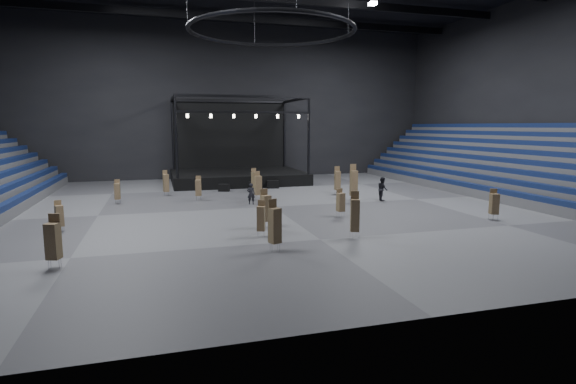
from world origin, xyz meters
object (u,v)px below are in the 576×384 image
object	(u,v)px
chair_stack_2	(53,240)
chair_stack_7	(355,215)
chair_stack_8	(275,225)
crew_member	(382,189)
stage	(237,169)
chair_stack_1	(117,191)
chair_stack_4	(59,215)
chair_stack_12	(255,179)
chair_stack_3	(494,203)
chair_stack_10	(341,202)
chair_stack_9	(258,185)
chair_stack_14	(198,187)
chair_stack_11	(166,183)
chair_stack_5	(337,180)
chair_stack_6	(266,208)
flight_case_right	(273,184)
flight_case_mid	(256,186)
chair_stack_13	(261,218)
chair_stack_0	(354,183)
man_center	(251,194)
flight_case_left	(224,188)

from	to	relation	value
chair_stack_2	chair_stack_7	xyz separation A→B (m)	(14.78, 1.25, 0.07)
chair_stack_8	crew_member	size ratio (longest dim) A/B	1.33
stage	chair_stack_1	bearing A→B (deg)	-135.33
chair_stack_4	chair_stack_12	world-z (taller)	chair_stack_12
chair_stack_1	chair_stack_3	size ratio (longest dim) A/B	0.94
chair_stack_10	crew_member	distance (m)	8.08
chair_stack_9	chair_stack_10	bearing A→B (deg)	-73.11
chair_stack_8	chair_stack_3	bearing A→B (deg)	-8.37
chair_stack_10	chair_stack_14	world-z (taller)	chair_stack_14
chair_stack_10	chair_stack_11	world-z (taller)	chair_stack_11
chair_stack_7	chair_stack_5	bearing A→B (deg)	89.16
chair_stack_11	chair_stack_12	world-z (taller)	chair_stack_11
chair_stack_6	crew_member	size ratio (longest dim) A/B	1.22
chair_stack_5	chair_stack_6	bearing A→B (deg)	-122.19
flight_case_right	chair_stack_10	bearing A→B (deg)	-86.51
stage	flight_case_right	bearing A→B (deg)	-67.47
flight_case_mid	chair_stack_13	distance (m)	18.79
flight_case_right	chair_stack_3	distance (m)	21.48
chair_stack_0	chair_stack_14	size ratio (longest dim) A/B	1.50
chair_stack_8	chair_stack_14	distance (m)	16.85
chair_stack_6	chair_stack_8	world-z (taller)	chair_stack_8
chair_stack_1	chair_stack_14	bearing A→B (deg)	2.02
chair_stack_2	flight_case_mid	bearing A→B (deg)	76.05
chair_stack_4	chair_stack_1	bearing A→B (deg)	51.56
crew_member	chair_stack_14	bearing A→B (deg)	86.13
chair_stack_1	man_center	distance (m)	10.69
chair_stack_7	man_center	world-z (taller)	chair_stack_7
chair_stack_5	chair_stack_11	world-z (taller)	chair_stack_5
chair_stack_5	man_center	distance (m)	9.11
chair_stack_4	chair_stack_9	world-z (taller)	chair_stack_9
chair_stack_0	chair_stack_5	bearing A→B (deg)	91.13
stage	chair_stack_4	world-z (taller)	stage
chair_stack_1	chair_stack_3	bearing A→B (deg)	-26.38
stage	flight_case_mid	size ratio (longest dim) A/B	11.26
chair_stack_7	crew_member	xyz separation A→B (m)	(7.58, 11.07, -0.35)
chair_stack_8	chair_stack_12	size ratio (longest dim) A/B	1.16
chair_stack_13	chair_stack_4	bearing A→B (deg)	-179.10
flight_case_mid	chair_stack_7	size ratio (longest dim) A/B	0.48
man_center	chair_stack_12	bearing A→B (deg)	-87.25
flight_case_mid	chair_stack_5	distance (m)	8.18
chair_stack_1	chair_stack_9	distance (m)	11.22
flight_case_mid	chair_stack_9	world-z (taller)	chair_stack_9
chair_stack_3	chair_stack_7	xyz separation A→B (m)	(-10.83, -1.88, 0.22)
chair_stack_13	chair_stack_14	world-z (taller)	chair_stack_13
chair_stack_3	chair_stack_9	distance (m)	17.95
stage	flight_case_left	distance (m)	7.49
chair_stack_12	chair_stack_14	size ratio (longest dim) A/B	1.10
chair_stack_1	chair_stack_10	distance (m)	17.98
chair_stack_4	man_center	size ratio (longest dim) A/B	1.11
chair_stack_14	chair_stack_10	bearing A→B (deg)	-35.66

